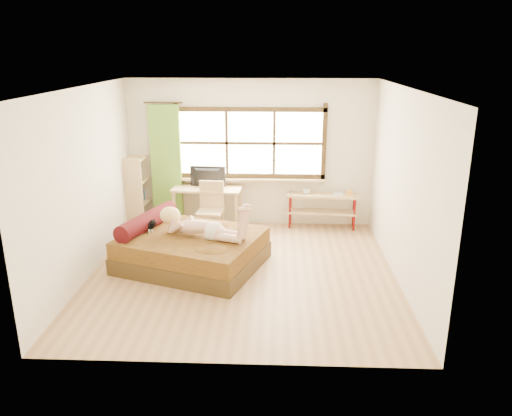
{
  "coord_description": "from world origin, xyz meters",
  "views": [
    {
      "loc": [
        0.48,
        -6.78,
        3.2
      ],
      "look_at": [
        0.19,
        0.2,
        0.96
      ],
      "focal_mm": 35.0,
      "sensor_mm": 36.0,
      "label": 1
    }
  ],
  "objects_px": {
    "woman": "(200,217)",
    "bookshelf": "(138,191)",
    "kitten": "(146,225)",
    "desk": "(207,193)",
    "bed": "(189,248)",
    "pipe_shelf": "(323,203)",
    "chair": "(211,206)"
  },
  "relations": [
    {
      "from": "desk",
      "to": "chair",
      "type": "bearing_deg",
      "value": -68.74
    },
    {
      "from": "woman",
      "to": "pipe_shelf",
      "type": "height_order",
      "value": "woman"
    },
    {
      "from": "chair",
      "to": "pipe_shelf",
      "type": "relative_size",
      "value": 0.75
    },
    {
      "from": "bed",
      "to": "kitten",
      "type": "distance_m",
      "value": 0.76
    },
    {
      "from": "kitten",
      "to": "chair",
      "type": "height_order",
      "value": "chair"
    },
    {
      "from": "woman",
      "to": "chair",
      "type": "height_order",
      "value": "woman"
    },
    {
      "from": "kitten",
      "to": "desk",
      "type": "xyz_separation_m",
      "value": [
        0.73,
        1.6,
        0.05
      ]
    },
    {
      "from": "woman",
      "to": "desk",
      "type": "bearing_deg",
      "value": 113.8
    },
    {
      "from": "bed",
      "to": "desk",
      "type": "xyz_separation_m",
      "value": [
        0.06,
        1.68,
        0.4
      ]
    },
    {
      "from": "chair",
      "to": "pipe_shelf",
      "type": "height_order",
      "value": "chair"
    },
    {
      "from": "bed",
      "to": "chair",
      "type": "height_order",
      "value": "chair"
    },
    {
      "from": "bed",
      "to": "desk",
      "type": "distance_m",
      "value": 1.73
    },
    {
      "from": "pipe_shelf",
      "to": "woman",
      "type": "bearing_deg",
      "value": -132.5
    },
    {
      "from": "pipe_shelf",
      "to": "bookshelf",
      "type": "bearing_deg",
      "value": -175.11
    },
    {
      "from": "bookshelf",
      "to": "bed",
      "type": "bearing_deg",
      "value": -52.89
    },
    {
      "from": "chair",
      "to": "bed",
      "type": "bearing_deg",
      "value": -92.54
    },
    {
      "from": "bed",
      "to": "bookshelf",
      "type": "height_order",
      "value": "bookshelf"
    },
    {
      "from": "desk",
      "to": "bed",
      "type": "bearing_deg",
      "value": -87.36
    },
    {
      "from": "kitten",
      "to": "chair",
      "type": "bearing_deg",
      "value": 75.12
    },
    {
      "from": "kitten",
      "to": "pipe_shelf",
      "type": "bearing_deg",
      "value": 50.29
    },
    {
      "from": "desk",
      "to": "kitten",
      "type": "bearing_deg",
      "value": -109.96
    },
    {
      "from": "kitten",
      "to": "woman",
      "type": "bearing_deg",
      "value": 9.56
    },
    {
      "from": "bed",
      "to": "chair",
      "type": "xyz_separation_m",
      "value": [
        0.17,
        1.32,
        0.27
      ]
    },
    {
      "from": "kitten",
      "to": "pipe_shelf",
      "type": "xyz_separation_m",
      "value": [
        2.86,
        1.72,
        -0.15
      ]
    },
    {
      "from": "chair",
      "to": "pipe_shelf",
      "type": "distance_m",
      "value": 2.08
    },
    {
      "from": "kitten",
      "to": "desk",
      "type": "distance_m",
      "value": 1.76
    },
    {
      "from": "desk",
      "to": "pipe_shelf",
      "type": "bearing_deg",
      "value": 7.9
    },
    {
      "from": "desk",
      "to": "chair",
      "type": "height_order",
      "value": "chair"
    },
    {
      "from": "woman",
      "to": "bookshelf",
      "type": "relative_size",
      "value": 1.05
    },
    {
      "from": "chair",
      "to": "bookshelf",
      "type": "height_order",
      "value": "bookshelf"
    },
    {
      "from": "woman",
      "to": "desk",
      "type": "height_order",
      "value": "woman"
    },
    {
      "from": "desk",
      "to": "pipe_shelf",
      "type": "distance_m",
      "value": 2.14
    }
  ]
}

